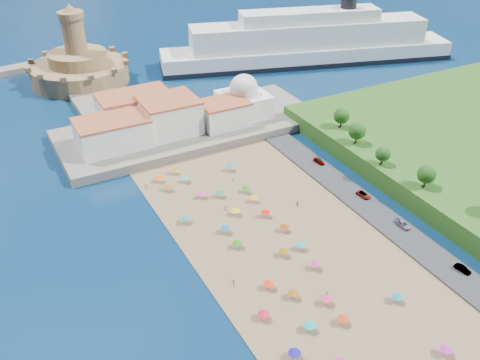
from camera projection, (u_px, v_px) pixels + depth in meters
ground at (274, 261)px, 127.23m from camera, size 700.00×700.00×0.00m
terrace at (190, 128)px, 185.34m from camera, size 90.00×36.00×3.00m
jetty at (100, 105)px, 203.01m from camera, size 18.00×70.00×2.40m
waterfront_buildings at (153, 118)px, 177.26m from camera, size 57.00×29.00×11.00m
domed_building at (244, 99)px, 187.92m from camera, size 16.00×16.00×15.00m
fortress at (79, 67)px, 222.70m from camera, size 40.00×40.00×32.40m
cruise_ship at (308, 44)px, 242.69m from camera, size 134.46×56.93×29.32m
beach_parasols at (293, 278)px, 119.09m from camera, size 31.41×115.31×2.20m
beachgoers at (260, 252)px, 128.45m from camera, size 34.91×86.98×1.89m
parked_cars at (399, 221)px, 138.74m from camera, size 2.51×82.74×1.39m
hillside_trees at (463, 190)px, 135.26m from camera, size 13.99×107.28×7.33m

